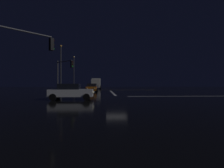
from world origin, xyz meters
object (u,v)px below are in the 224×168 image
at_px(sedan_black, 93,87).
at_px(streetlamp_left_near, 61,65).
at_px(box_truck, 96,83).
at_px(streetlamp_left_far, 74,70).
at_px(sedan_orange, 92,88).
at_px(traffic_signal_nw, 64,70).
at_px(sedan_white_crossing, 71,92).
at_px(sedan_blue, 93,87).
at_px(traffic_signal_sw, 18,50).

bearing_deg(sedan_black, streetlamp_left_near, -125.07).
distance_m(box_truck, streetlamp_left_far, 7.59).
distance_m(sedan_orange, traffic_signal_nw, 6.18).
height_order(traffic_signal_nw, streetlamp_left_near, streetlamp_left_near).
height_order(sedan_black, sedan_white_crossing, same).
relative_size(sedan_orange, streetlamp_left_near, 0.46).
bearing_deg(box_truck, sedan_white_crossing, -91.95).
relative_size(sedan_white_crossing, streetlamp_left_near, 0.46).
bearing_deg(box_truck, streetlamp_left_near, -112.74).
xyz_separation_m(box_truck, streetlamp_left_near, (-6.56, -15.66, 3.69)).
height_order(sedan_orange, sedan_blue, same).
bearing_deg(sedan_black, traffic_signal_nw, -104.64).
distance_m(sedan_white_crossing, streetlamp_left_near, 19.90).
distance_m(traffic_signal_nw, traffic_signal_sw, 16.11).
height_order(traffic_signal_nw, traffic_signal_sw, traffic_signal_sw).
height_order(sedan_orange, box_truck, box_truck).
height_order(sedan_black, box_truck, box_truck).
bearing_deg(traffic_signal_nw, sedan_blue, 63.84).
xyz_separation_m(sedan_orange, streetlamp_left_near, (-6.46, 3.46, 4.59)).
bearing_deg(box_truck, sedan_orange, -90.31).
distance_m(sedan_blue, streetlamp_left_far, 15.86).
relative_size(sedan_black, sedan_white_crossing, 1.00).
bearing_deg(traffic_signal_sw, streetlamp_left_far, 93.29).
distance_m(sedan_blue, streetlamp_left_near, 8.17).
height_order(sedan_white_crossing, streetlamp_left_near, streetlamp_left_near).
height_order(box_truck, sedan_white_crossing, box_truck).
relative_size(sedan_black, box_truck, 0.52).
relative_size(sedan_black, traffic_signal_nw, 0.78).
bearing_deg(box_truck, traffic_signal_nw, -101.50).
bearing_deg(sedan_orange, streetlamp_left_far, 108.36).
relative_size(sedan_black, streetlamp_left_far, 0.45).
bearing_deg(sedan_orange, streetlamp_left_near, 151.80).
height_order(traffic_signal_nw, streetlamp_left_far, streetlamp_left_far).
bearing_deg(streetlamp_left_far, sedan_orange, -71.64).
bearing_deg(streetlamp_left_near, streetlamp_left_far, 90.00).
height_order(sedan_blue, traffic_signal_sw, traffic_signal_sw).
bearing_deg(sedan_black, sedan_white_crossing, -91.23).
xyz_separation_m(sedan_blue, streetlamp_left_near, (-6.37, -2.26, 4.59)).
distance_m(box_truck, streetlamp_left_near, 17.37).
xyz_separation_m(traffic_signal_sw, streetlamp_left_near, (-2.22, 22.65, 1.30)).
height_order(sedan_orange, sedan_white_crossing, same).
distance_m(sedan_black, box_truck, 7.22).
distance_m(sedan_white_crossing, streetlamp_left_far, 35.32).
xyz_separation_m(sedan_white_crossing, streetlamp_left_far, (-5.40, 34.59, 4.70)).
bearing_deg(box_truck, streetlamp_left_far, 177.00).
bearing_deg(sedan_blue, sedan_black, 93.56).
distance_m(sedan_orange, streetlamp_left_far, 21.04).
bearing_deg(traffic_signal_sw, sedan_orange, 77.54).
distance_m(sedan_orange, streetlamp_left_near, 8.65).
xyz_separation_m(sedan_blue, box_truck, (0.19, 13.40, 0.91)).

